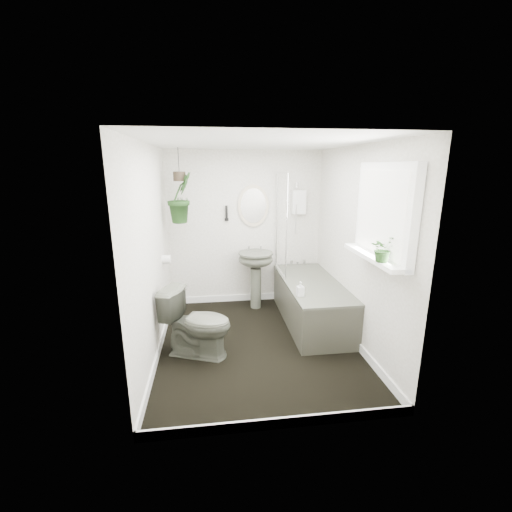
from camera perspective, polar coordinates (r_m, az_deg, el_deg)
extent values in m
cube|color=black|center=(4.25, 0.27, -14.48)|extent=(2.30, 2.80, 0.02)
cube|color=white|center=(3.72, 0.32, 18.50)|extent=(2.30, 2.80, 0.02)
cube|color=white|center=(5.20, -1.82, 4.56)|extent=(2.30, 0.02, 2.30)
cube|color=white|center=(2.50, 4.72, -6.77)|extent=(2.30, 0.02, 2.30)
cube|color=white|center=(3.85, -17.09, 0.31)|extent=(0.02, 2.80, 2.30)
cube|color=white|center=(4.14, 16.41, 1.35)|extent=(0.02, 2.80, 2.30)
cube|color=white|center=(4.22, 0.27, -13.76)|extent=(2.30, 2.80, 0.10)
cube|color=white|center=(5.21, 7.11, 8.93)|extent=(0.20, 0.10, 0.35)
ellipsoid|color=beige|center=(5.12, -0.44, 8.37)|extent=(0.46, 0.03, 0.62)
cylinder|color=black|center=(5.09, -4.93, 7.14)|extent=(0.04, 0.04, 0.22)
cylinder|color=white|center=(4.57, -14.73, -0.55)|extent=(0.11, 0.11, 0.11)
cube|color=white|center=(3.41, 20.64, 6.80)|extent=(0.08, 1.00, 0.90)
cube|color=white|center=(3.45, 18.99, -0.09)|extent=(0.18, 1.00, 0.04)
cube|color=white|center=(3.38, 19.96, 6.82)|extent=(0.01, 0.86, 0.76)
imported|color=#4B4E42|center=(3.92, -9.74, -10.87)|extent=(0.86, 0.68, 0.77)
imported|color=black|center=(3.18, 20.38, 1.15)|extent=(0.27, 0.25, 0.24)
imported|color=black|center=(4.66, -12.46, 9.50)|extent=(0.46, 0.47, 0.66)
imported|color=black|center=(4.08, 7.40, -5.45)|extent=(0.09, 0.09, 0.17)
cylinder|color=#2D2419|center=(4.65, -12.65, 12.83)|extent=(0.16, 0.16, 0.12)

